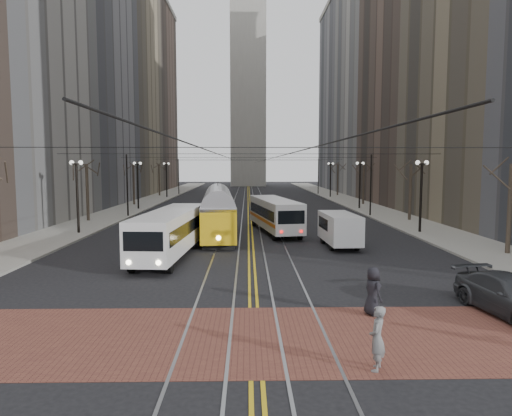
{
  "coord_description": "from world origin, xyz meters",
  "views": [
    {
      "loc": [
        -0.23,
        -18.23,
        5.55
      ],
      "look_at": [
        0.27,
        8.45,
        3.0
      ],
      "focal_mm": 32.0,
      "sensor_mm": 36.0,
      "label": 1
    }
  ],
  "objects_px": {
    "rear_bus": "(275,216)",
    "sedan_parked": "(511,296)",
    "streetcar": "(218,217)",
    "cargo_van": "(339,230)",
    "sedan_grey": "(286,209)",
    "pedestrian_a": "(373,291)",
    "clock_tower": "(248,45)",
    "transit_bus": "(171,234)",
    "pedestrian_b": "(377,338)"
  },
  "relations": [
    {
      "from": "cargo_van",
      "to": "pedestrian_b",
      "type": "bearing_deg",
      "value": -100.82
    },
    {
      "from": "sedan_grey",
      "to": "pedestrian_b",
      "type": "relative_size",
      "value": 2.3
    },
    {
      "from": "transit_bus",
      "to": "sedan_parked",
      "type": "bearing_deg",
      "value": -33.5
    },
    {
      "from": "sedan_parked",
      "to": "pedestrian_a",
      "type": "xyz_separation_m",
      "value": [
        -5.12,
        0.1,
        0.18
      ]
    },
    {
      "from": "transit_bus",
      "to": "pedestrian_b",
      "type": "height_order",
      "value": "transit_bus"
    },
    {
      "from": "pedestrian_b",
      "to": "clock_tower",
      "type": "bearing_deg",
      "value": -155.15
    },
    {
      "from": "rear_bus",
      "to": "pedestrian_a",
      "type": "xyz_separation_m",
      "value": [
        2.38,
        -20.84,
        -0.46
      ]
    },
    {
      "from": "streetcar",
      "to": "rear_bus",
      "type": "bearing_deg",
      "value": 21.74
    },
    {
      "from": "transit_bus",
      "to": "sedan_parked",
      "type": "xyz_separation_m",
      "value": [
        14.38,
        -11.13,
        -0.66
      ]
    },
    {
      "from": "rear_bus",
      "to": "sedan_parked",
      "type": "bearing_deg",
      "value": -79.97
    },
    {
      "from": "transit_bus",
      "to": "sedan_parked",
      "type": "relative_size",
      "value": 2.21
    },
    {
      "from": "cargo_van",
      "to": "sedan_grey",
      "type": "xyz_separation_m",
      "value": [
        -1.97,
        18.81,
        -0.44
      ]
    },
    {
      "from": "clock_tower",
      "to": "cargo_van",
      "type": "relative_size",
      "value": 12.95
    },
    {
      "from": "sedan_parked",
      "to": "pedestrian_b",
      "type": "distance_m",
      "value": 7.67
    },
    {
      "from": "transit_bus",
      "to": "sedan_parked",
      "type": "height_order",
      "value": "transit_bus"
    },
    {
      "from": "streetcar",
      "to": "sedan_grey",
      "type": "bearing_deg",
      "value": 61.5
    },
    {
      "from": "rear_bus",
      "to": "streetcar",
      "type": "bearing_deg",
      "value": -164.15
    },
    {
      "from": "cargo_van",
      "to": "rear_bus",
      "type": "bearing_deg",
      "value": 117.62
    },
    {
      "from": "transit_bus",
      "to": "pedestrian_b",
      "type": "distance_m",
      "value": 17.58
    },
    {
      "from": "streetcar",
      "to": "transit_bus",
      "type": "bearing_deg",
      "value": -111.03
    },
    {
      "from": "transit_bus",
      "to": "sedan_grey",
      "type": "bearing_deg",
      "value": 72.07
    },
    {
      "from": "streetcar",
      "to": "pedestrian_b",
      "type": "relative_size",
      "value": 7.2
    },
    {
      "from": "pedestrian_a",
      "to": "rear_bus",
      "type": "bearing_deg",
      "value": -11.19
    },
    {
      "from": "clock_tower",
      "to": "pedestrian_a",
      "type": "relative_size",
      "value": 36.9
    },
    {
      "from": "cargo_van",
      "to": "clock_tower",
      "type": "bearing_deg",
      "value": 91.32
    },
    {
      "from": "streetcar",
      "to": "sedan_parked",
      "type": "xyz_separation_m",
      "value": [
        12.0,
        -18.79,
        -0.77
      ]
    },
    {
      "from": "streetcar",
      "to": "sedan_grey",
      "type": "relative_size",
      "value": 3.13
    },
    {
      "from": "cargo_van",
      "to": "sedan_parked",
      "type": "distance_m",
      "value": 14.54
    },
    {
      "from": "streetcar",
      "to": "cargo_van",
      "type": "distance_m",
      "value": 9.69
    },
    {
      "from": "pedestrian_a",
      "to": "clock_tower",
      "type": "bearing_deg",
      "value": -15.3
    },
    {
      "from": "rear_bus",
      "to": "pedestrian_b",
      "type": "xyz_separation_m",
      "value": [
        1.25,
        -25.38,
        -0.47
      ]
    },
    {
      "from": "rear_bus",
      "to": "cargo_van",
      "type": "height_order",
      "value": "rear_bus"
    },
    {
      "from": "rear_bus",
      "to": "sedan_parked",
      "type": "distance_m",
      "value": 22.25
    },
    {
      "from": "clock_tower",
      "to": "pedestrian_a",
      "type": "distance_m",
      "value": 109.73
    },
    {
      "from": "transit_bus",
      "to": "rear_bus",
      "type": "bearing_deg",
      "value": 59.21
    },
    {
      "from": "streetcar",
      "to": "cargo_van",
      "type": "relative_size",
      "value": 2.49
    },
    {
      "from": "clock_tower",
      "to": "rear_bus",
      "type": "relative_size",
      "value": 6.31
    },
    {
      "from": "clock_tower",
      "to": "transit_bus",
      "type": "distance_m",
      "value": 99.21
    },
    {
      "from": "sedan_parked",
      "to": "sedan_grey",
      "type": "bearing_deg",
      "value": 90.21
    },
    {
      "from": "rear_bus",
      "to": "cargo_van",
      "type": "relative_size",
      "value": 2.05
    },
    {
      "from": "pedestrian_b",
      "to": "rear_bus",
      "type": "bearing_deg",
      "value": -154.05
    },
    {
      "from": "streetcar",
      "to": "sedan_grey",
      "type": "height_order",
      "value": "streetcar"
    },
    {
      "from": "sedan_grey",
      "to": "pedestrian_a",
      "type": "height_order",
      "value": "pedestrian_a"
    },
    {
      "from": "sedan_grey",
      "to": "pedestrian_b",
      "type": "bearing_deg",
      "value": -93.91
    },
    {
      "from": "transit_bus",
      "to": "clock_tower",
      "type": "bearing_deg",
      "value": 91.25
    },
    {
      "from": "transit_bus",
      "to": "pedestrian_b",
      "type": "xyz_separation_m",
      "value": [
        8.13,
        -15.58,
        -0.49
      ]
    },
    {
      "from": "cargo_van",
      "to": "pedestrian_b",
      "type": "xyz_separation_m",
      "value": [
        -2.72,
        -18.54,
        -0.23
      ]
    },
    {
      "from": "transit_bus",
      "to": "pedestrian_a",
      "type": "xyz_separation_m",
      "value": [
        9.26,
        -11.03,
        -0.47
      ]
    },
    {
      "from": "streetcar",
      "to": "pedestrian_a",
      "type": "xyz_separation_m",
      "value": [
        6.88,
        -18.69,
        -0.59
      ]
    },
    {
      "from": "pedestrian_b",
      "to": "sedan_grey",
      "type": "bearing_deg",
      "value": -158.01
    }
  ]
}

